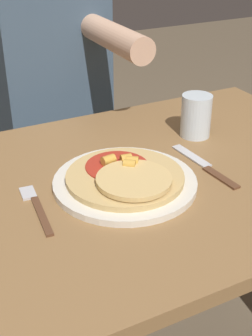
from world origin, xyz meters
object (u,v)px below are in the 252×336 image
Objects in this scene: pizza at (127,176)px; person_diner at (53,86)px; dining_table at (120,226)px; fork at (36,206)px; plate at (126,182)px; drinking_glass at (196,116)px; knife at (205,166)px.

person_diner is (0.06, 0.63, -0.02)m from pizza.
dining_table is 6.62× the size of fork.
plate is at bearing -84.00° from dining_table.
pizza is 0.30m from drinking_glass.
plate is (0.00, -0.02, 0.12)m from dining_table.
drinking_glass reaches higher than fork.
dining_table is 0.14m from pizza.
pizza is 0.19m from fork.
drinking_glass is 0.08× the size of person_diner.
drinking_glass is at bearing 28.44° from pizza.
person_diner reaches higher than fork.
drinking_glass is at bearing 16.12° from fork.
pizza is 0.63m from person_diner.
pizza reaches higher than fork.
knife is (0.19, -0.01, -0.00)m from plate.
fork is at bearing 177.34° from knife.
knife is at bearing -116.32° from drinking_glass.
person_diner is at bearing 112.21° from drinking_glass.
person_diner is (-0.13, 0.64, 0.00)m from knife.
plate is 2.81× the size of drinking_glass.
pizza is 1.37× the size of fork.
person_diner reaches higher than pizza.
plate is at bearing 176.50° from knife.
dining_table is 0.62m from person_diner.
pizza is 2.30× the size of drinking_glass.
fork is 1.68× the size of drinking_glass.
person_diner is at bearing 84.22° from plate.
knife is (0.19, -0.03, 0.12)m from dining_table.
dining_table is at bearing -156.74° from drinking_glass.
fork is at bearing 178.18° from plate.
pizza is at bearing -151.56° from drinking_glass.
person_diner is at bearing 101.20° from knife.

